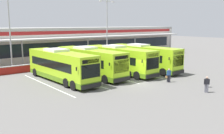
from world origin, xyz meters
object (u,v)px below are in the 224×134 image
Objects in this scene: coach_bus_left_centre at (90,62)px; pedestrian_with_handbag at (169,75)px; coach_bus_centre at (119,60)px; pedestrian_in_dark_coat at (207,84)px; coach_bus_right_centre at (143,58)px; lamp_post_centre at (107,26)px; coach_bus_leftmost at (61,66)px; pedestrian_child at (208,82)px; lamp_post_west at (9,27)px.

coach_bus_left_centre is 7.55× the size of pedestrian_with_handbag.
coach_bus_centre reaches higher than pedestrian_with_handbag.
coach_bus_centre is 13.09m from pedestrian_in_dark_coat.
coach_bus_right_centre is 12.31m from lamp_post_centre.
coach_bus_centre is (8.51, -0.61, 0.00)m from coach_bus_leftmost.
pedestrian_in_dark_coat is 0.15× the size of lamp_post_centre.
pedestrian_with_handbag is 4.39m from pedestrian_child.
pedestrian_child is (6.45, -12.91, -1.24)m from coach_bus_left_centre.
coach_bus_left_centre is at bearing 169.07° from coach_bus_centre.
coach_bus_right_centre reaches higher than pedestrian_with_handbag.
coach_bus_right_centre is 19.51m from lamp_post_west.
pedestrian_with_handbag is 22.76m from lamp_post_west.
coach_bus_left_centre is at bearing -55.53° from lamp_post_west.
lamp_post_west is (-11.90, 18.63, 5.43)m from pedestrian_with_handbag.
coach_bus_left_centre and coach_bus_right_centre have the same top height.
lamp_post_centre reaches higher than coach_bus_leftmost.
pedestrian_with_handbag is at bearing -42.31° from coach_bus_leftmost.
lamp_post_centre reaches higher than coach_bus_right_centre.
lamp_post_centre reaches higher than coach_bus_left_centre.
pedestrian_in_dark_coat is at bearing -104.31° from lamp_post_centre.
pedestrian_child is at bearing -72.08° from pedestrian_with_handbag.
pedestrian_child is 0.09× the size of lamp_post_centre.
lamp_post_west is at bearing 179.78° from lamp_post_centre.
lamp_post_west is at bearing 122.56° from pedestrian_with_handbag.
lamp_post_west is (-11.03, 10.71, 4.50)m from coach_bus_centre.
coach_bus_right_centre is 11.71m from pedestrian_child.
pedestrian_with_handbag reaches higher than pedestrian_child.
lamp_post_west reaches higher than coach_bus_right_centre.
lamp_post_west is (-13.24, 22.80, 5.75)m from pedestrian_child.
lamp_post_centre is at bearing 75.69° from pedestrian_in_dark_coat.
lamp_post_west reaches higher than coach_bus_left_centre.
coach_bus_leftmost is 1.00× the size of coach_bus_right_centre.
coach_bus_left_centre is 4.32m from coach_bus_centre.
coach_bus_right_centre is 1.11× the size of lamp_post_centre.
pedestrian_with_handbag is 1.00× the size of pedestrian_in_dark_coat.
coach_bus_centre is 16.02m from lamp_post_west.
lamp_post_centre is at bearing 79.53° from coach_bus_right_centre.
lamp_post_centre is (2.08, 11.26, 4.50)m from coach_bus_right_centre.
pedestrian_in_dark_coat is 0.15× the size of lamp_post_west.
coach_bus_left_centre is 1.00× the size of coach_bus_centre.
coach_bus_centre is at bearing -44.15° from lamp_post_west.
lamp_post_west is 1.00× the size of lamp_post_centre.
lamp_post_west reaches higher than pedestrian_with_handbag.
coach_bus_centre is 1.11× the size of lamp_post_west.
coach_bus_left_centre is 10.17m from pedestrian_with_handbag.
coach_bus_leftmost is 1.11× the size of lamp_post_west.
coach_bus_centre is 12.35m from pedestrian_child.
lamp_post_centre is (5.42, 18.57, 5.43)m from pedestrian_with_handbag.
lamp_post_west is at bearing 115.38° from pedestrian_in_dark_coat.
coach_bus_left_centre is at bearing 2.84° from coach_bus_leftmost.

